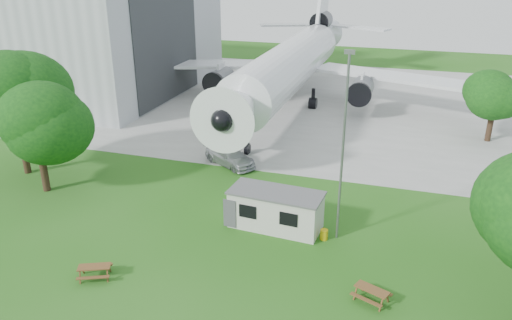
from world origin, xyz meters
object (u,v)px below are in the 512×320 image
(site_cabin, at_px, (276,210))
(picnic_east, at_px, (371,301))
(airliner, at_px, (293,61))
(picnic_west, at_px, (96,277))
(hangar, at_px, (37,15))

(site_cabin, xyz_separation_m, picnic_east, (6.89, -5.99, -1.31))
(site_cabin, height_order, picnic_east, site_cabin)
(airliner, relative_size, picnic_west, 26.52)
(hangar, xyz_separation_m, picnic_west, (33.74, -38.27, -9.41))
(picnic_east, bearing_deg, airliner, 132.36)
(airliner, height_order, site_cabin, airliner)
(airliner, relative_size, picnic_east, 26.52)
(hangar, relative_size, picnic_east, 23.89)
(airliner, relative_size, site_cabin, 6.98)
(airliner, bearing_deg, site_cabin, -78.41)
(site_cabin, xyz_separation_m, picnic_west, (-8.28, -8.60, -1.31))
(airliner, xyz_separation_m, picnic_west, (-2.23, -38.13, -5.27))
(hangar, relative_size, site_cabin, 6.28)
(hangar, bearing_deg, site_cabin, -35.22)
(hangar, distance_m, site_cabin, 52.08)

